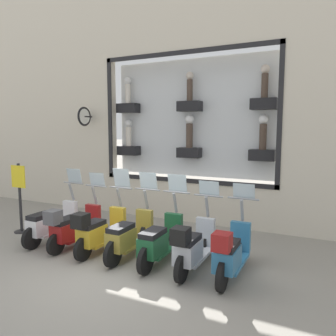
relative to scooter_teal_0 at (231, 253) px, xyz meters
name	(u,v)px	position (x,y,z in m)	size (l,w,h in m)	color
ground_plane	(114,267)	(-0.49, 2.10, -0.47)	(120.00, 120.00, 0.00)	gray
building_facade	(188,88)	(3.12, 2.10, 3.22)	(1.21, 36.00, 7.29)	beige
scooter_teal_0	(231,253)	(0.00, 0.00, 0.00)	(1.80, 0.61, 1.54)	black
scooter_silver_1	(192,247)	(0.00, 0.70, 0.00)	(1.80, 0.60, 1.55)	black
scooter_green_2	(160,241)	(0.06, 1.41, -0.04)	(1.80, 0.60, 1.63)	black
scooter_olive_3	(129,236)	(0.07, 2.11, -0.03)	(1.80, 0.61, 1.64)	black
scooter_yellow_4	(99,231)	(0.00, 2.82, 0.00)	(1.80, 0.60, 1.69)	black
scooter_red_5	(72,227)	(-0.01, 3.52, -0.01)	(1.79, 0.60, 1.55)	black
scooter_white_6	(51,223)	(0.06, 4.22, -0.04)	(1.80, 0.61, 1.61)	black
shop_sign_post	(20,195)	(0.25, 5.43, 0.47)	(0.36, 0.45, 1.74)	#232326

